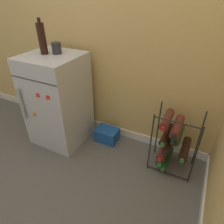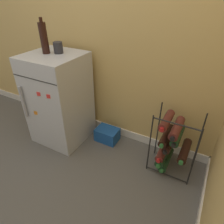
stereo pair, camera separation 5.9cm
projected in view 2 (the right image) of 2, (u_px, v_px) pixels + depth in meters
name	position (u px, v px, depth m)	size (l,w,h in m)	color
ground_plane	(83.00, 176.00, 1.83)	(14.00, 14.00, 0.00)	#56544F
wall_back	(122.00, 19.00, 1.73)	(6.99, 0.07, 2.50)	tan
mini_fridge	(59.00, 99.00, 2.09)	(0.53, 0.55, 0.95)	#B7BABF
wine_rack	(170.00, 143.00, 1.77)	(0.39, 0.33, 0.61)	black
soda_box	(107.00, 134.00, 2.23)	(0.24, 0.18, 0.15)	#194C9E
fridge_top_cup	(58.00, 48.00, 1.84)	(0.08, 0.08, 0.10)	#28282D
fridge_top_bottle	(44.00, 38.00, 1.79)	(0.07, 0.07, 0.31)	black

